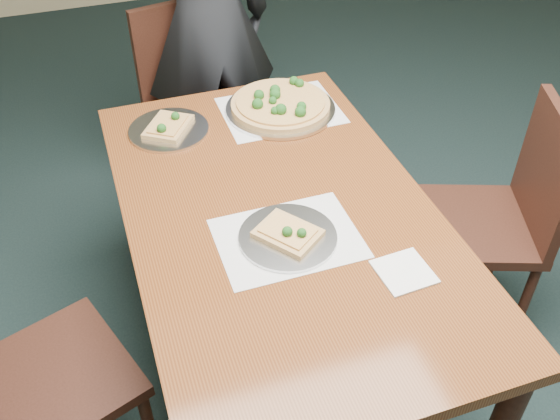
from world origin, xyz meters
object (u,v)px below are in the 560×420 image
object	(u,v)px
chair_far	(194,94)
chair_right	(502,212)
chair_left	(18,382)
slice_plate_far	(169,128)
dining_table	(280,233)
diner	(207,20)
slice_plate_near	(288,235)
pizza_pan	(280,105)

from	to	relation	value
chair_far	chair_right	size ratio (longest dim) A/B	1.00
chair_left	slice_plate_far	xyz separation A→B (m)	(0.58, 0.72, 0.25)
dining_table	diner	size ratio (longest dim) A/B	0.89
chair_far	slice_plate_far	distance (m)	0.70
slice_plate_near	pizza_pan	bearing A→B (deg)	72.77
slice_plate_far	diner	bearing A→B (deg)	64.87
chair_right	slice_plate_near	world-z (taller)	chair_right
chair_left	chair_right	bearing A→B (deg)	-103.53
chair_left	pizza_pan	world-z (taller)	chair_left
chair_right	slice_plate_far	distance (m)	1.21
chair_left	chair_right	world-z (taller)	same
chair_right	pizza_pan	size ratio (longest dim) A/B	2.27
chair_right	pizza_pan	xyz separation A→B (m)	(-0.65, 0.54, 0.26)
chair_left	slice_plate_far	size ratio (longest dim) A/B	3.25
chair_far	slice_plate_far	size ratio (longest dim) A/B	3.25
dining_table	diner	bearing A→B (deg)	86.26
dining_table	chair_right	bearing A→B (deg)	-0.49
dining_table	slice_plate_near	xyz separation A→B (m)	(-0.02, -0.13, 0.11)
chair_far	diner	world-z (taller)	diner
diner	chair_far	bearing A→B (deg)	14.54
pizza_pan	slice_plate_near	xyz separation A→B (m)	(-0.20, -0.65, -0.01)
pizza_pan	slice_plate_far	xyz separation A→B (m)	(-0.41, 0.00, -0.01)
slice_plate_near	chair_left	bearing A→B (deg)	-175.65
pizza_pan	dining_table	bearing A→B (deg)	-109.16
chair_right	slice_plate_far	size ratio (longest dim) A/B	3.25
dining_table	slice_plate_far	world-z (taller)	slice_plate_far
chair_left	slice_plate_near	xyz separation A→B (m)	(0.79, 0.06, 0.25)
chair_left	pizza_pan	xyz separation A→B (m)	(0.99, 0.72, 0.26)
chair_left	pizza_pan	size ratio (longest dim) A/B	2.27
chair_right	diner	xyz separation A→B (m)	(-0.75, 1.19, 0.32)
chair_right	diner	world-z (taller)	diner
diner	pizza_pan	xyz separation A→B (m)	(0.11, -0.66, -0.07)
chair_far	pizza_pan	distance (m)	0.70
slice_plate_near	chair_right	bearing A→B (deg)	7.93
chair_right	slice_plate_near	size ratio (longest dim) A/B	3.25
chair_far	chair_right	world-z (taller)	same
dining_table	chair_far	distance (m)	1.16
chair_far	diner	xyz separation A→B (m)	(0.10, 0.03, 0.32)
dining_table	pizza_pan	xyz separation A→B (m)	(0.18, 0.53, 0.12)
chair_right	diner	size ratio (longest dim) A/B	0.54
diner	slice_plate_near	distance (m)	1.32
diner	slice_plate_far	bearing A→B (deg)	60.35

